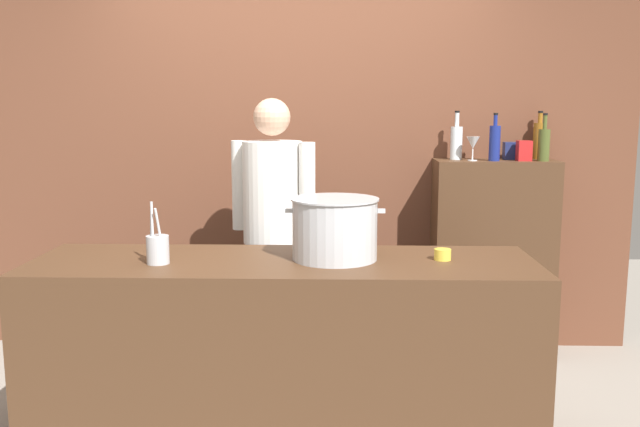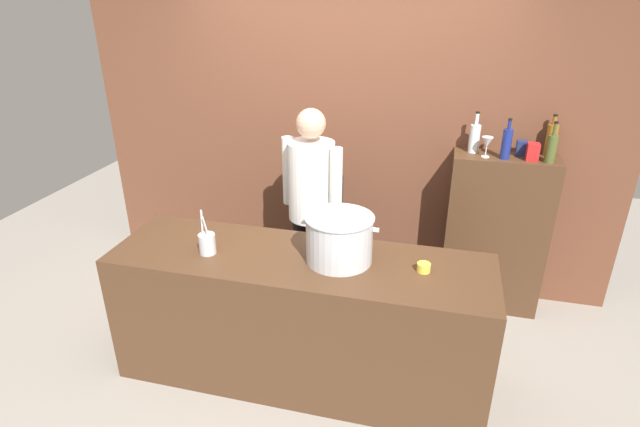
{
  "view_description": "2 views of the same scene",
  "coord_description": "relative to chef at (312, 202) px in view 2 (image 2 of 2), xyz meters",
  "views": [
    {
      "loc": [
        0.26,
        -3.08,
        1.62
      ],
      "look_at": [
        0.17,
        0.27,
        1.08
      ],
      "focal_mm": 37.77,
      "sensor_mm": 36.0,
      "label": 1
    },
    {
      "loc": [
        0.79,
        -2.57,
        2.42
      ],
      "look_at": [
        0.05,
        0.33,
        1.06
      ],
      "focal_mm": 28.13,
      "sensor_mm": 36.0,
      "label": 2
    }
  ],
  "objects": [
    {
      "name": "spice_tin_navy",
      "position": [
        1.46,
        0.52,
        0.37
      ],
      "size": [
        0.08,
        0.08,
        0.11
      ],
      "primitive_type": "cube",
      "color": "navy",
      "rests_on": "bar_cabinet"
    },
    {
      "name": "chef",
      "position": [
        0.0,
        0.0,
        0.0
      ],
      "size": [
        0.49,
        0.4,
        1.66
      ],
      "rotation": [
        0.0,
        0.0,
        2.73
      ],
      "color": "black",
      "rests_on": "ground_plane"
    },
    {
      "name": "spice_tin_red",
      "position": [
        1.53,
        0.42,
        0.38
      ],
      "size": [
        0.08,
        0.08,
        0.13
      ],
      "primitive_type": "cube",
      "color": "red",
      "rests_on": "bar_cabinet"
    },
    {
      "name": "wine_bottle_amber",
      "position": [
        1.66,
        0.56,
        0.44
      ],
      "size": [
        0.08,
        0.08,
        0.31
      ],
      "color": "#8C5919",
      "rests_on": "bar_cabinet"
    },
    {
      "name": "butter_jar",
      "position": [
        0.86,
        -0.7,
        -0.04
      ],
      "size": [
        0.08,
        0.08,
        0.05
      ],
      "primitive_type": "cylinder",
      "color": "yellow",
      "rests_on": "prep_counter"
    },
    {
      "name": "wine_bottle_clear",
      "position": [
        1.12,
        0.51,
        0.43
      ],
      "size": [
        0.08,
        0.08,
        0.31
      ],
      "color": "silver",
      "rests_on": "bar_cabinet"
    },
    {
      "name": "brick_back_panel",
      "position": [
        0.11,
        0.68,
        0.54
      ],
      "size": [
        4.4,
        0.1,
        3.0
      ],
      "primitive_type": "cube",
      "color": "brown",
      "rests_on": "ground_plane"
    },
    {
      "name": "wine_bottle_cobalt",
      "position": [
        1.34,
        0.4,
        0.43
      ],
      "size": [
        0.07,
        0.07,
        0.3
      ],
      "color": "navy",
      "rests_on": "bar_cabinet"
    },
    {
      "name": "utensil_crock",
      "position": [
        -0.46,
        -0.81,
        0.01
      ],
      "size": [
        0.1,
        0.1,
        0.29
      ],
      "color": "#B7BABF",
      "rests_on": "prep_counter"
    },
    {
      "name": "wine_bottle_olive",
      "position": [
        1.64,
        0.39,
        0.42
      ],
      "size": [
        0.07,
        0.07,
        0.29
      ],
      "color": "#475123",
      "rests_on": "bar_cabinet"
    },
    {
      "name": "wine_glass_wide",
      "position": [
        1.21,
        0.41,
        0.42
      ],
      "size": [
        0.08,
        0.08,
        0.15
      ],
      "color": "silver",
      "rests_on": "bar_cabinet"
    },
    {
      "name": "ground_plane",
      "position": [
        0.11,
        -0.72,
        -0.96
      ],
      "size": [
        8.0,
        8.0,
        0.0
      ],
      "primitive_type": "plane",
      "color": "gray"
    },
    {
      "name": "prep_counter",
      "position": [
        0.11,
        -0.72,
        -0.51
      ],
      "size": [
        2.37,
        0.7,
        0.9
      ],
      "primitive_type": "cube",
      "color": "#472D1C",
      "rests_on": "ground_plane"
    },
    {
      "name": "stockpot_large",
      "position": [
        0.36,
        -0.69,
        0.08
      ],
      "size": [
        0.47,
        0.42,
        0.29
      ],
      "color": "#B7BABF",
      "rests_on": "prep_counter"
    },
    {
      "name": "bar_cabinet",
      "position": [
        1.37,
        0.47,
        -0.33
      ],
      "size": [
        0.76,
        0.32,
        1.28
      ],
      "primitive_type": "cube",
      "color": "#472D1C",
      "rests_on": "ground_plane"
    }
  ]
}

